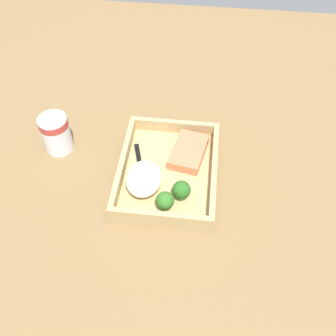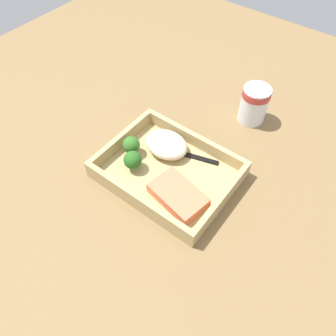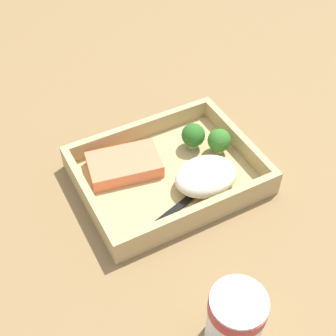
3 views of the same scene
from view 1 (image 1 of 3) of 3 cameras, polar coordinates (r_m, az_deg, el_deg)
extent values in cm
cube|color=brown|center=(91.93, 0.00, -1.49)|extent=(160.00, 160.00, 2.00)
cube|color=tan|center=(90.69, 0.00, -0.86)|extent=(28.39, 21.98, 1.20)
cube|color=tan|center=(90.34, -6.56, 0.65)|extent=(28.39, 1.20, 3.29)
cube|color=tan|center=(88.78, 6.67, -0.54)|extent=(28.39, 1.20, 3.29)
cube|color=tan|center=(98.23, 0.93, 6.09)|extent=(1.20, 19.58, 3.29)
cube|color=tan|center=(80.92, -1.13, -7.26)|extent=(1.20, 19.58, 3.29)
cube|color=#E5724C|center=(92.90, 3.02, 2.37)|extent=(12.68, 9.21, 2.42)
ellipsoid|color=beige|center=(86.53, -3.52, -1.54)|extent=(10.24, 8.03, 4.17)
cylinder|color=#7DAF67|center=(85.18, 1.93, -3.98)|extent=(1.53, 1.53, 1.71)
sphere|color=#275F1E|center=(83.61, 1.96, -3.19)|extent=(4.03, 4.03, 4.03)
cylinder|color=#8BA95B|center=(83.53, -0.43, -5.52)|extent=(1.49, 1.49, 1.72)
sphere|color=#316822|center=(81.94, -0.44, -4.75)|extent=(3.92, 3.92, 3.92)
cube|color=black|center=(91.91, -4.15, 0.68)|extent=(12.19, 4.62, 0.44)
cube|color=black|center=(86.94, -3.48, -3.21)|extent=(3.89, 3.09, 0.44)
cylinder|color=silver|center=(97.30, -15.92, 4.81)|extent=(6.70, 6.70, 9.55)
cylinder|color=#B23833|center=(94.95, -16.37, 6.31)|extent=(6.90, 6.90, 1.72)
camera|label=2|loc=(0.89, 31.87, 36.47)|focal=35.00mm
camera|label=3|loc=(0.98, -32.59, 35.99)|focal=50.00mm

